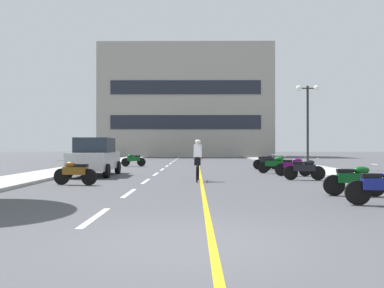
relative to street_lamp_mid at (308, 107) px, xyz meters
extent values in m
plane|color=#47474C|center=(-7.08, 2.20, -3.86)|extent=(140.00, 140.00, 0.00)
cube|color=#A8A8A3|center=(-14.28, 5.20, -3.80)|extent=(2.40, 72.00, 0.12)
cube|color=#A8A8A3|center=(0.12, 5.20, -3.80)|extent=(2.40, 72.00, 0.12)
cube|color=silver|center=(-9.08, -16.80, -3.86)|extent=(0.14, 2.20, 0.01)
cube|color=silver|center=(-9.08, -12.80, -3.86)|extent=(0.14, 2.20, 0.01)
cube|color=silver|center=(-9.08, -8.80, -3.86)|extent=(0.14, 2.20, 0.01)
cube|color=silver|center=(-9.08, -4.80, -3.86)|extent=(0.14, 2.20, 0.01)
cube|color=silver|center=(-9.08, -0.80, -3.86)|extent=(0.14, 2.20, 0.01)
cube|color=silver|center=(-9.08, 3.20, -3.86)|extent=(0.14, 2.20, 0.01)
cube|color=silver|center=(-9.08, 7.20, -3.86)|extent=(0.14, 2.20, 0.01)
cube|color=silver|center=(-9.08, 11.20, -3.86)|extent=(0.14, 2.20, 0.01)
cube|color=silver|center=(-9.08, 15.20, -3.86)|extent=(0.14, 2.20, 0.01)
cube|color=silver|center=(-9.08, 19.20, -3.86)|extent=(0.14, 2.20, 0.01)
cube|color=silver|center=(-9.08, 23.20, -3.86)|extent=(0.14, 2.20, 0.01)
cube|color=silver|center=(-9.08, 27.20, -3.86)|extent=(0.14, 2.20, 0.01)
cube|color=gold|center=(-6.83, 5.20, -3.86)|extent=(0.12, 66.00, 0.01)
cube|color=#9E998E|center=(-8.32, 30.21, 3.69)|extent=(23.29, 8.01, 15.11)
cube|color=#1E232D|center=(-8.32, 26.15, 0.67)|extent=(19.56, 0.10, 1.81)
cube|color=#1E232D|center=(-8.32, 26.15, 5.21)|extent=(19.56, 0.10, 1.81)
cylinder|color=black|center=(0.00, 0.00, -1.20)|extent=(0.14, 0.14, 5.09)
cylinder|color=black|center=(0.00, 0.00, 1.19)|extent=(1.10, 0.08, 0.08)
sphere|color=white|center=(-0.55, 0.00, 1.19)|extent=(0.36, 0.36, 0.36)
sphere|color=white|center=(0.55, 0.00, 1.19)|extent=(0.36, 0.36, 0.36)
cylinder|color=black|center=(-12.78, -4.42, -3.54)|extent=(0.23, 0.64, 0.64)
cylinder|color=black|center=(-11.08, -4.39, -3.54)|extent=(0.23, 0.64, 0.64)
cylinder|color=black|center=(-12.72, -7.22, -3.54)|extent=(0.23, 0.64, 0.64)
cylinder|color=black|center=(-11.02, -7.19, -3.54)|extent=(0.23, 0.64, 0.64)
cube|color=#B7B7BC|center=(-11.90, -5.80, -3.14)|extent=(1.79, 4.24, 0.80)
cube|color=#1E2833|center=(-11.90, -5.80, -2.39)|extent=(1.61, 2.23, 0.70)
cylinder|color=black|center=(-3.15, -15.14, -3.56)|extent=(0.61, 0.19, 0.60)
cube|color=navy|center=(-2.61, -15.22, -3.34)|extent=(0.93, 0.41, 0.28)
cube|color=black|center=(-2.86, -15.18, -3.14)|extent=(0.47, 0.30, 0.10)
cylinder|color=black|center=(-2.00, -13.50, -3.56)|extent=(0.61, 0.19, 0.60)
cylinder|color=black|center=(-3.08, -13.34, -3.56)|extent=(0.61, 0.19, 0.60)
cube|color=#0C4C19|center=(-2.54, -13.42, -3.34)|extent=(0.93, 0.41, 0.28)
ellipsoid|color=#0C4C19|center=(-2.34, -13.45, -3.12)|extent=(0.47, 0.30, 0.22)
cube|color=black|center=(-2.79, -13.38, -3.14)|extent=(0.47, 0.30, 0.10)
cylinder|color=silver|center=(-2.00, -13.50, -2.96)|extent=(0.12, 0.60, 0.03)
cylinder|color=black|center=(-12.00, -10.21, -3.56)|extent=(0.61, 0.22, 0.60)
cylinder|color=black|center=(-10.93, -10.44, -3.56)|extent=(0.61, 0.22, 0.60)
cube|color=brown|center=(-11.46, -10.32, -3.34)|extent=(0.94, 0.46, 0.28)
ellipsoid|color=brown|center=(-11.66, -10.28, -3.12)|extent=(0.48, 0.33, 0.22)
cube|color=black|center=(-11.22, -10.38, -3.14)|extent=(0.48, 0.33, 0.10)
cylinder|color=silver|center=(-12.00, -10.21, -2.96)|extent=(0.15, 0.59, 0.03)
cylinder|color=black|center=(-1.97, -8.31, -3.56)|extent=(0.61, 0.20, 0.60)
cylinder|color=black|center=(-3.05, -8.13, -3.56)|extent=(0.61, 0.20, 0.60)
cube|color=black|center=(-2.51, -8.22, -3.34)|extent=(0.93, 0.42, 0.28)
ellipsoid|color=black|center=(-2.31, -8.25, -3.12)|extent=(0.47, 0.31, 0.22)
cube|color=black|center=(-2.76, -8.18, -3.14)|extent=(0.47, 0.31, 0.10)
cylinder|color=silver|center=(-1.97, -8.31, -2.96)|extent=(0.13, 0.60, 0.03)
cylinder|color=black|center=(-1.90, -6.16, -3.56)|extent=(0.61, 0.24, 0.60)
cylinder|color=black|center=(-2.97, -5.90, -3.56)|extent=(0.61, 0.24, 0.60)
cube|color=#590C59|center=(-2.43, -6.03, -3.34)|extent=(0.94, 0.48, 0.28)
ellipsoid|color=#590C59|center=(-2.24, -6.07, -3.12)|extent=(0.48, 0.34, 0.22)
cube|color=black|center=(-2.67, -5.97, -3.14)|extent=(0.48, 0.34, 0.10)
cylinder|color=silver|center=(-1.90, -6.16, -2.96)|extent=(0.17, 0.59, 0.03)
cylinder|color=black|center=(-2.45, -4.43, -3.56)|extent=(0.60, 0.29, 0.60)
cylinder|color=black|center=(-3.49, -4.06, -3.56)|extent=(0.60, 0.29, 0.60)
cube|color=#0C4C19|center=(-2.97, -4.25, -3.34)|extent=(0.94, 0.56, 0.28)
ellipsoid|color=#0C4C19|center=(-2.78, -4.31, -3.12)|extent=(0.49, 0.37, 0.22)
cube|color=black|center=(-3.20, -4.16, -3.14)|extent=(0.49, 0.37, 0.10)
cylinder|color=silver|center=(-2.45, -4.43, -2.96)|extent=(0.23, 0.58, 0.03)
cylinder|color=black|center=(-1.87, -2.21, -3.56)|extent=(0.61, 0.20, 0.60)
cylinder|color=black|center=(-2.96, -2.03, -3.56)|extent=(0.61, 0.20, 0.60)
cube|color=#0C4C19|center=(-2.42, -2.12, -3.34)|extent=(0.93, 0.42, 0.28)
ellipsoid|color=#0C4C19|center=(-2.22, -2.15, -3.12)|extent=(0.47, 0.31, 0.22)
cube|color=black|center=(-2.66, -2.08, -3.14)|extent=(0.47, 0.31, 0.10)
cylinder|color=silver|center=(-1.87, -2.21, -2.96)|extent=(0.13, 0.60, 0.03)
cylinder|color=black|center=(-2.15, -0.21, -3.56)|extent=(0.61, 0.25, 0.60)
cylinder|color=black|center=(-3.22, -0.49, -3.56)|extent=(0.61, 0.25, 0.60)
cube|color=black|center=(-2.69, -0.35, -3.34)|extent=(0.94, 0.50, 0.28)
ellipsoid|color=black|center=(-2.49, -0.30, -3.12)|extent=(0.49, 0.34, 0.22)
cube|color=black|center=(-2.93, -0.41, -3.14)|extent=(0.49, 0.34, 0.10)
cylinder|color=silver|center=(-2.15, -0.21, -2.96)|extent=(0.18, 0.59, 0.03)
cylinder|color=black|center=(-11.93, 2.63, -3.56)|extent=(0.61, 0.24, 0.60)
cylinder|color=black|center=(-10.86, 2.89, -3.56)|extent=(0.61, 0.24, 0.60)
cube|color=#0C4C19|center=(-11.39, 2.76, -3.34)|extent=(0.94, 0.48, 0.28)
ellipsoid|color=#0C4C19|center=(-11.59, 2.71, -3.12)|extent=(0.48, 0.34, 0.22)
cube|color=black|center=(-11.15, 2.82, -3.14)|extent=(0.48, 0.34, 0.10)
cylinder|color=silver|center=(-11.93, 2.63, -2.96)|extent=(0.17, 0.59, 0.03)
torus|color=black|center=(-6.94, -8.14, -3.52)|extent=(0.08, 0.72, 0.72)
torus|color=black|center=(-7.00, -9.19, -3.52)|extent=(0.08, 0.72, 0.72)
cylinder|color=red|center=(-6.97, -8.69, -3.22)|extent=(0.10, 0.95, 0.04)
cube|color=black|center=(-6.98, -8.84, -3.00)|extent=(0.11, 0.21, 0.06)
cylinder|color=red|center=(-6.94, -8.24, -2.97)|extent=(0.42, 0.06, 0.03)
cube|color=black|center=(-6.98, -8.79, -3.07)|extent=(0.26, 0.37, 0.28)
cube|color=white|center=(-6.97, -8.64, -2.67)|extent=(0.35, 0.47, 0.61)
sphere|color=beige|center=(-6.96, -8.51, -2.32)|extent=(0.20, 0.20, 0.20)
ellipsoid|color=white|center=(-6.96, -8.51, -2.25)|extent=(0.24, 0.26, 0.16)
camera|label=1|loc=(-7.07, -24.61, -2.44)|focal=36.64mm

